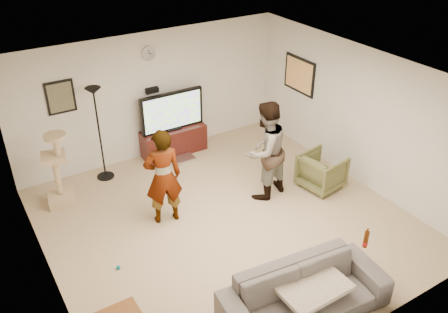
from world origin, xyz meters
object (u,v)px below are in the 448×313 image
person_right (265,151)px  armchair (322,171)px  sofa (305,293)px  tv (172,111)px  beer_bottle (366,239)px  tv_stand (174,141)px  cat_tree (56,170)px  floor_lamp (100,135)px  person_left (163,177)px

person_right → armchair: size_ratio=2.49×
sofa → armchair: 3.01m
tv → beer_bottle: tv is taller
tv_stand → sofa: (-0.46, -4.63, 0.04)m
cat_tree → sofa: size_ratio=0.62×
tv_stand → floor_lamp: bearing=-174.5°
floor_lamp → person_left: size_ratio=1.09×
floor_lamp → person_right: bearing=-42.9°
floor_lamp → person_left: 1.84m
floor_lamp → sofa: floor_lamp is taller
floor_lamp → beer_bottle: bearing=-65.2°
tv → person_left: bearing=-120.1°
floor_lamp → person_right: (2.20, -2.04, -0.01)m
sofa → armchair: armchair is taller
tv → armchair: tv is taller
cat_tree → person_right: 3.54m
floor_lamp → armchair: floor_lamp is taller
floor_lamp → person_right: floor_lamp is taller
person_right → cat_tree: bearing=-40.0°
floor_lamp → tv: bearing=5.5°
floor_lamp → beer_bottle: size_ratio=7.19×
cat_tree → person_right: size_ratio=0.76×
person_right → sofa: 2.75m
person_left → person_right: 1.81m
beer_bottle → floor_lamp: bearing=114.8°
tv → beer_bottle: size_ratio=5.27×
person_left → tv: bearing=-108.3°
tv_stand → person_right: 2.37m
person_right → person_left: bearing=-20.6°
tv_stand → armchair: 3.06m
tv → armchair: 3.12m
person_right → beer_bottle: (-0.13, -2.44, -0.13)m
tv_stand → beer_bottle: bearing=-83.3°
cat_tree → person_right: (3.13, -1.63, 0.21)m
sofa → armchair: bearing=50.4°
tv → cat_tree: size_ratio=0.98×
floor_lamp → person_left: (0.41, -1.79, -0.07)m
tv → floor_lamp: floor_lamp is taller
floor_lamp → sofa: 4.65m
sofa → tv_stand: bearing=90.7°
cat_tree → armchair: size_ratio=1.89×
person_right → sofa: bearing=52.7°
armchair → beer_bottle: bearing=142.1°
person_right → armchair: 1.23m
person_right → beer_bottle: 2.45m
tv → floor_lamp: (-1.53, -0.15, -0.04)m
person_right → armchair: bearing=148.9°
tv_stand → beer_bottle: (0.54, -4.63, 0.48)m
tv → floor_lamp: 1.54m
beer_bottle → armchair: 2.44m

